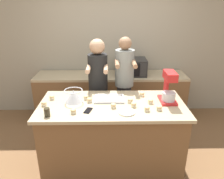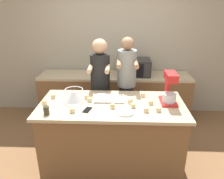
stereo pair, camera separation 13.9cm
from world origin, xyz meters
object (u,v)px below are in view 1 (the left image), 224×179
at_px(mixing_bowl, 74,96).
at_px(cupcake_9, 73,111).
at_px(cupcake_3, 44,104).
at_px(cupcake_5, 134,105).
at_px(cupcake_8, 89,100).
at_px(cupcake_11, 86,97).
at_px(person_right, 124,87).
at_px(stand_mixer, 169,89).
at_px(cupcake_2, 142,94).
at_px(cupcake_10, 159,108).
at_px(cupcake_0, 130,100).
at_px(cupcake_4, 147,109).
at_px(cupcake_1, 52,97).
at_px(cupcake_7, 113,106).
at_px(small_plate, 127,112).
at_px(microwave_oven, 131,67).
at_px(cupcake_6, 151,101).
at_px(cell_phone, 88,110).
at_px(person_left, 98,88).
at_px(baking_tray, 109,98).
at_px(drinking_glass, 47,112).

xyz_separation_m(mixing_bowl, cupcake_9, (0.04, -0.32, -0.06)).
xyz_separation_m(mixing_bowl, cupcake_3, (-0.36, -0.11, -0.06)).
height_order(mixing_bowl, cupcake_5, mixing_bowl).
height_order(cupcake_8, cupcake_11, same).
xyz_separation_m(person_right, stand_mixer, (0.52, -0.61, 0.22)).
xyz_separation_m(cupcake_2, cupcake_10, (0.14, -0.42, 0.00)).
height_order(cupcake_0, cupcake_4, same).
bearing_deg(cupcake_1, cupcake_3, -105.78).
bearing_deg(cupcake_3, cupcake_7, -4.66).
bearing_deg(cupcake_3, cupcake_9, -27.18).
bearing_deg(stand_mixer, cupcake_1, 177.00).
bearing_deg(cupcake_9, small_plate, 0.49).
height_order(microwave_oven, cupcake_10, microwave_oven).
xyz_separation_m(cupcake_0, cupcake_6, (0.26, -0.03, 0.00)).
relative_size(mixing_bowl, cell_phone, 1.51).
bearing_deg(mixing_bowl, cupcake_9, -83.10).
relative_size(cupcake_3, cupcake_6, 1.00).
relative_size(person_right, cupcake_8, 25.91).
xyz_separation_m(mixing_bowl, cupcake_2, (0.91, 0.17, -0.06)).
xyz_separation_m(stand_mixer, cupcake_2, (-0.31, 0.17, -0.15)).
xyz_separation_m(cupcake_0, cupcake_1, (-1.03, 0.12, 0.00)).
xyz_separation_m(person_left, cupcake_4, (0.62, -0.89, 0.08)).
distance_m(cupcake_0, cupcake_1, 1.04).
bearing_deg(baking_tray, stand_mixer, -4.73).
distance_m(small_plate, cupcake_0, 0.28).
bearing_deg(cupcake_7, person_left, 105.58).
height_order(cupcake_0, cupcake_11, same).
height_order(small_plate, cupcake_6, cupcake_6).
bearing_deg(cupcake_8, cupcake_0, -2.44).
height_order(drinking_glass, small_plate, drinking_glass).
bearing_deg(cupcake_0, cupcake_9, -157.95).
distance_m(baking_tray, cupcake_4, 0.56).
height_order(microwave_oven, cupcake_2, microwave_oven).
distance_m(cupcake_3, cupcake_11, 0.54).
xyz_separation_m(person_left, cupcake_3, (-0.65, -0.72, 0.08)).
bearing_deg(small_plate, cupcake_8, 147.28).
height_order(person_right, microwave_oven, person_right).
distance_m(cell_phone, small_plate, 0.46).
relative_size(person_left, stand_mixer, 4.07).
relative_size(cupcake_0, cupcake_6, 1.00).
distance_m(person_right, cupcake_4, 0.91).
relative_size(drinking_glass, cupcake_5, 1.52).
bearing_deg(cupcake_2, cell_phone, -149.10).
bearing_deg(microwave_oven, small_plate, -97.13).
height_order(cupcake_5, cupcake_6, same).
bearing_deg(cupcake_3, baking_tray, 12.16).
distance_m(person_right, cupcake_9, 1.14).
distance_m(drinking_glass, cupcake_11, 0.60).
bearing_deg(cell_phone, microwave_oven, 66.93).
height_order(cupcake_2, cupcake_9, same).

